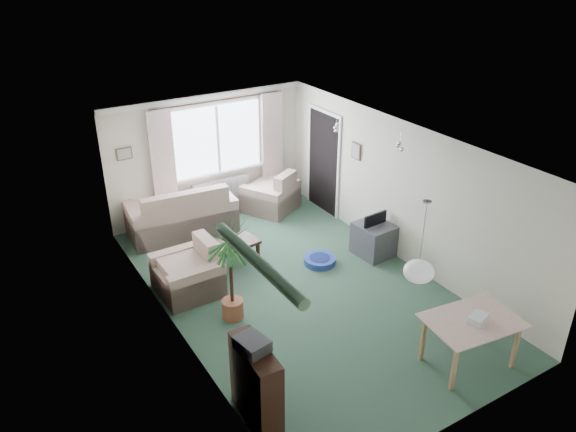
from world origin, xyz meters
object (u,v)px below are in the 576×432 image
sofa (180,208)px  houseplant (231,272)px  bookshelf (256,386)px  pet_bed (320,260)px  armchair_corner (271,190)px  dining_table (469,342)px  armchair_left (187,268)px  coffee_table (232,254)px  tv_cube (374,239)px

sofa → houseplant: size_ratio=1.24×
sofa → bookshelf: bookshelf is taller
bookshelf → pet_bed: size_ratio=1.90×
armchair_corner → dining_table: (-0.13, -5.33, -0.09)m
bookshelf → pet_bed: bearing=47.0°
armchair_corner → bookshelf: size_ratio=0.92×
armchair_corner → armchair_left: 3.19m
coffee_table → bookshelf: size_ratio=0.87×
bookshelf → pet_bed: 3.60m
sofa → tv_cube: bearing=140.0°
houseplant → dining_table: 3.30m
dining_table → coffee_table: bearing=111.4°
armchair_left → houseplant: (0.29, -0.97, 0.36)m
tv_cube → pet_bed: 1.03m
houseplant → dining_table: (2.15, -2.46, -0.45)m
armchair_corner → bookshelf: bookshelf is taller
bookshelf → dining_table: bookshelf is taller
armchair_left → dining_table: size_ratio=0.88×
coffee_table → bookshelf: (-1.29, -3.23, 0.31)m
tv_cube → pet_bed: size_ratio=1.16×
coffee_table → tv_cube: tv_cube is taller
dining_table → tv_cube: bearing=75.0°
armchair_left → tv_cube: (3.20, -0.60, -0.14)m
armchair_corner → houseplant: houseplant is taller
pet_bed → houseplant: bearing=-163.0°
armchair_left → bookshelf: 2.88m
armchair_corner → armchair_left: size_ratio=0.99×
armchair_left → bookshelf: size_ratio=0.92×
houseplant → sofa: bearing=82.6°
coffee_table → houseplant: bearing=-116.0°
armchair_left → pet_bed: (2.22, -0.38, -0.37)m
armchair_left → coffee_table: (0.95, 0.37, -0.22)m
coffee_table → dining_table: (1.49, -3.81, 0.13)m
pet_bed → sofa: bearing=124.1°
armchair_corner → tv_cube: armchair_corner is taller
tv_cube → armchair_corner: bearing=100.2°
houseplant → tv_cube: houseplant is taller
houseplant → tv_cube: size_ratio=2.49×
armchair_corner → tv_cube: 2.57m
sofa → armchair_left: bearing=75.7°
bookshelf → houseplant: size_ratio=0.66×
houseplant → pet_bed: size_ratio=2.90×
armchair_corner → sofa: bearing=-29.4°
sofa → pet_bed: sofa is taller
dining_table → armchair_corner: bearing=88.6°
dining_table → tv_cube: 2.93m
pet_bed → armchair_corner: bearing=81.3°
sofa → armchair_left: (-0.67, -1.92, -0.06)m
coffee_table → dining_table: 4.09m
armchair_corner → bookshelf: (-2.91, -4.75, 0.09)m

